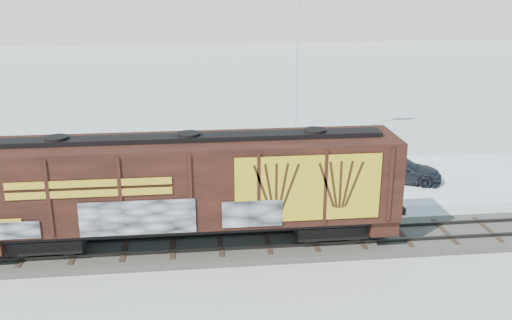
{
  "coord_description": "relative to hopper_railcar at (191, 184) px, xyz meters",
  "views": [
    {
      "loc": [
        -2.93,
        -22.02,
        11.2
      ],
      "look_at": [
        -0.13,
        3.0,
        2.95
      ],
      "focal_mm": 40.0,
      "sensor_mm": 36.0,
      "label": 1
    }
  ],
  "objects": [
    {
      "name": "car_silver",
      "position": [
        2.27,
        7.47,
        -2.12
      ],
      "size": [
        5.39,
        3.84,
        1.71
      ],
      "primitive_type": "imported",
      "rotation": [
        0.0,
        0.0,
        1.98
      ],
      "color": "#9D9FA4",
      "rests_on": "parking_strip"
    },
    {
      "name": "parking_strip",
      "position": [
        3.17,
        7.51,
        -2.99
      ],
      "size": [
        40.0,
        8.0,
        0.03
      ],
      "primitive_type": "cube",
      "color": "white",
      "rests_on": "ground"
    },
    {
      "name": "rail_track",
      "position": [
        3.17,
        0.01,
        -2.86
      ],
      "size": [
        50.0,
        3.4,
        0.43
      ],
      "color": "#59544C",
      "rests_on": "ground"
    },
    {
      "name": "ground",
      "position": [
        3.17,
        0.01,
        -3.0
      ],
      "size": [
        500.0,
        500.0,
        0.0
      ],
      "primitive_type": "plane",
      "color": "white",
      "rests_on": "ground"
    },
    {
      "name": "hopper_railcar",
      "position": [
        0.0,
        0.0,
        0.0
      ],
      "size": [
        17.03,
        3.06,
        4.64
      ],
      "color": "black",
      "rests_on": "rail_track"
    },
    {
      "name": "flagpole",
      "position": [
        7.06,
        14.27,
        1.44
      ],
      "size": [
        2.3,
        0.9,
        11.93
      ],
      "color": "silver",
      "rests_on": "ground"
    },
    {
      "name": "car_dark",
      "position": [
        11.6,
        7.29,
        -2.28
      ],
      "size": [
        5.14,
        3.61,
        1.38
      ],
      "primitive_type": "imported",
      "rotation": [
        0.0,
        0.0,
        1.18
      ],
      "color": "#22242A",
      "rests_on": "parking_strip"
    },
    {
      "name": "car_white",
      "position": [
        6.18,
        6.09,
        -2.17
      ],
      "size": [
        4.9,
        1.72,
        1.61
      ],
      "primitive_type": "imported",
      "rotation": [
        0.0,
        0.0,
        1.57
      ],
      "color": "silver",
      "rests_on": "parking_strip"
    }
  ]
}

